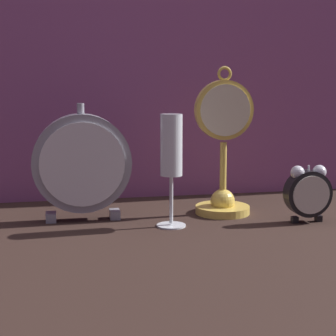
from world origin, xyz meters
name	(u,v)px	position (x,y,z in m)	size (l,w,h in m)	color
ground_plane	(177,233)	(0.00, 0.00, 0.00)	(4.00, 4.00, 0.00)	black
fabric_backdrop_drape	(147,40)	(0.00, 0.33, 0.36)	(1.52, 0.01, 0.73)	#8E4C7F
pocket_watch_on_stand	(223,161)	(0.13, 0.13, 0.11)	(0.12, 0.11, 0.30)	gold
alarm_clock_twin_bell	(308,191)	(0.27, 0.03, 0.06)	(0.09, 0.03, 0.11)	black
mantel_clock_silver	(82,164)	(-0.16, 0.13, 0.11)	(0.19, 0.04, 0.23)	gray
champagne_flute	(170,154)	(0.00, 0.05, 0.14)	(0.06, 0.06, 0.21)	silver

